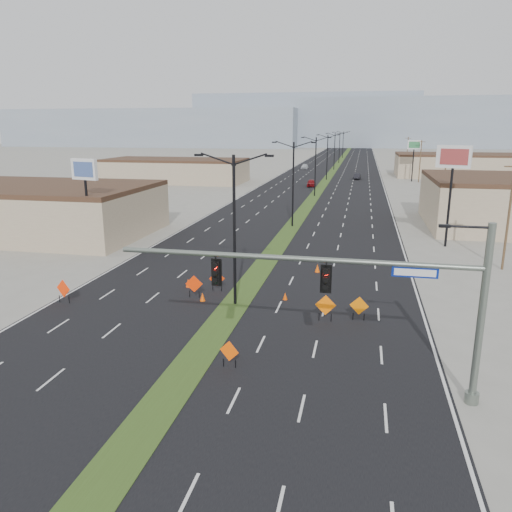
% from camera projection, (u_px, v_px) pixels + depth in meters
% --- Properties ---
extents(ground, '(600.00, 600.00, 0.00)m').
position_uv_depth(ground, '(170.00, 393.00, 22.56)').
color(ground, gray).
rests_on(ground, ground).
extents(road_surface, '(25.00, 400.00, 0.02)m').
position_uv_depth(road_surface, '(328.00, 178.00, 117.24)').
color(road_surface, black).
rests_on(road_surface, ground).
extents(median_strip, '(2.00, 400.00, 0.04)m').
position_uv_depth(median_strip, '(328.00, 178.00, 117.24)').
color(median_strip, '#354B1A').
rests_on(median_strip, ground).
extents(building_sw_far, '(30.00, 14.00, 4.50)m').
position_uv_depth(building_sw_far, '(176.00, 171.00, 108.92)').
color(building_sw_far, tan).
rests_on(building_sw_far, ground).
extents(building_se_far, '(44.00, 16.00, 5.00)m').
position_uv_depth(building_se_far, '(492.00, 167.00, 118.44)').
color(building_se_far, tan).
rests_on(building_se_far, ground).
extents(mesa_west, '(180.00, 50.00, 22.00)m').
position_uv_depth(mesa_west, '(154.00, 128.00, 309.05)').
color(mesa_west, '#8491A3').
rests_on(mesa_west, ground).
extents(mesa_center, '(220.00, 50.00, 28.00)m').
position_uv_depth(mesa_center, '(421.00, 123.00, 295.04)').
color(mesa_center, '#8491A3').
rests_on(mesa_center, ground).
extents(mesa_backdrop, '(140.00, 50.00, 32.00)m').
position_uv_depth(mesa_backdrop, '(307.00, 120.00, 327.56)').
color(mesa_backdrop, '#8491A3').
rests_on(mesa_backdrop, ground).
extents(signal_mast, '(16.30, 0.60, 8.00)m').
position_uv_depth(signal_mast, '(369.00, 292.00, 21.53)').
color(signal_mast, slate).
rests_on(signal_mast, ground).
extents(streetlight_0, '(5.15, 0.24, 10.02)m').
position_uv_depth(streetlight_0, '(234.00, 226.00, 32.56)').
color(streetlight_0, black).
rests_on(streetlight_0, ground).
extents(streetlight_1, '(5.15, 0.24, 10.02)m').
position_uv_depth(streetlight_1, '(293.00, 181.00, 59.07)').
color(streetlight_1, black).
rests_on(streetlight_1, ground).
extents(streetlight_2, '(5.15, 0.24, 10.02)m').
position_uv_depth(streetlight_2, '(315.00, 165.00, 85.58)').
color(streetlight_2, black).
rests_on(streetlight_2, ground).
extents(streetlight_3, '(5.15, 0.24, 10.02)m').
position_uv_depth(streetlight_3, '(327.00, 156.00, 112.10)').
color(streetlight_3, black).
rests_on(streetlight_3, ground).
extents(streetlight_4, '(5.15, 0.24, 10.02)m').
position_uv_depth(streetlight_4, '(335.00, 150.00, 138.61)').
color(streetlight_4, black).
rests_on(streetlight_4, ground).
extents(streetlight_5, '(5.15, 0.24, 10.02)m').
position_uv_depth(streetlight_5, '(339.00, 146.00, 165.12)').
color(streetlight_5, black).
rests_on(streetlight_5, ground).
extents(streetlight_6, '(5.15, 0.24, 10.02)m').
position_uv_depth(streetlight_6, '(343.00, 144.00, 191.63)').
color(streetlight_6, black).
rests_on(streetlight_6, ground).
extents(utility_pole_0, '(1.60, 0.20, 9.00)m').
position_uv_depth(utility_pole_0, '(509.00, 215.00, 41.03)').
color(utility_pole_0, '#4C3823').
rests_on(utility_pole_0, ground).
extents(utility_pole_1, '(1.60, 0.20, 9.00)m').
position_uv_depth(utility_pole_1, '(445.00, 176.00, 74.17)').
color(utility_pole_1, '#4C3823').
rests_on(utility_pole_1, ground).
extents(utility_pole_2, '(1.60, 0.20, 9.00)m').
position_uv_depth(utility_pole_2, '(420.00, 160.00, 107.31)').
color(utility_pole_2, '#4C3823').
rests_on(utility_pole_2, ground).
extents(utility_pole_3, '(1.60, 0.20, 9.00)m').
position_uv_depth(utility_pole_3, '(407.00, 153.00, 140.45)').
color(utility_pole_3, '#4C3823').
rests_on(utility_pole_3, ground).
extents(car_left, '(1.85, 4.18, 1.40)m').
position_uv_depth(car_left, '(311.00, 183.00, 100.51)').
color(car_left, maroon).
rests_on(car_left, ground).
extents(car_mid, '(1.75, 4.15, 1.33)m').
position_uv_depth(car_mid, '(357.00, 176.00, 114.50)').
color(car_mid, black).
rests_on(car_mid, ground).
extents(car_far, '(2.07, 4.64, 1.32)m').
position_uv_depth(car_far, '(305.00, 167.00, 142.69)').
color(car_far, silver).
rests_on(car_far, ground).
extents(construction_sign_0, '(1.20, 0.40, 1.66)m').
position_uv_depth(construction_sign_0, '(63.00, 289.00, 33.91)').
color(construction_sign_0, '#F42F05').
rests_on(construction_sign_0, ground).
extents(construction_sign_1, '(1.22, 0.22, 1.63)m').
position_uv_depth(construction_sign_1, '(194.00, 285.00, 34.99)').
color(construction_sign_1, '#EF3205').
rests_on(construction_sign_1, ground).
extents(construction_sign_2, '(1.10, 0.35, 1.51)m').
position_uv_depth(construction_sign_2, '(217.00, 279.00, 36.45)').
color(construction_sign_2, red).
rests_on(construction_sign_2, ground).
extents(construction_sign_3, '(1.04, 0.32, 1.43)m').
position_uv_depth(construction_sign_3, '(229.00, 352.00, 24.79)').
color(construction_sign_3, '#FF5105').
rests_on(construction_sign_3, ground).
extents(construction_sign_4, '(1.28, 0.10, 1.71)m').
position_uv_depth(construction_sign_4, '(326.00, 306.00, 30.68)').
color(construction_sign_4, '#FB6A05').
rests_on(construction_sign_4, ground).
extents(construction_sign_5, '(1.16, 0.18, 1.55)m').
position_uv_depth(construction_sign_5, '(359.00, 307.00, 30.85)').
color(construction_sign_5, orange).
rests_on(construction_sign_5, ground).
extents(cone_0, '(0.44, 0.44, 0.63)m').
position_uv_depth(cone_0, '(202.00, 297.00, 34.43)').
color(cone_0, '#F04E05').
rests_on(cone_0, ground).
extents(cone_1, '(0.44, 0.44, 0.55)m').
position_uv_depth(cone_1, '(285.00, 296.00, 34.70)').
color(cone_1, '#DB4704').
rests_on(cone_1, ground).
extents(cone_2, '(0.54, 0.54, 0.68)m').
position_uv_depth(cone_2, '(317.00, 268.00, 41.28)').
color(cone_2, '#EB5004').
rests_on(cone_2, ground).
extents(cone_3, '(0.51, 0.51, 0.66)m').
position_uv_depth(cone_3, '(188.00, 283.00, 37.42)').
color(cone_3, '#FA4005').
rests_on(cone_3, ground).
extents(pole_sign_west, '(2.89, 1.08, 8.90)m').
position_uv_depth(pole_sign_west, '(85.00, 177.00, 45.82)').
color(pole_sign_west, black).
rests_on(pole_sign_west, ground).
extents(pole_sign_east_near, '(3.14, 1.58, 9.99)m').
position_uv_depth(pole_sign_east_near, '(453.00, 164.00, 48.28)').
color(pole_sign_east_near, black).
rests_on(pole_sign_east_near, ground).
extents(pole_sign_east_far, '(2.90, 0.44, 8.89)m').
position_uv_depth(pole_sign_east_far, '(414.00, 148.00, 108.39)').
color(pole_sign_east_far, black).
rests_on(pole_sign_east_far, ground).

